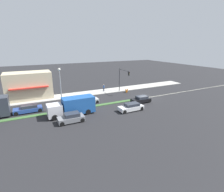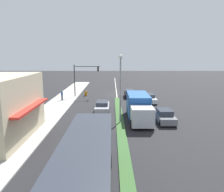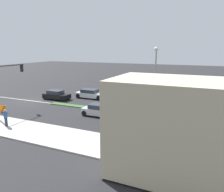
# 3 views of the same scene
# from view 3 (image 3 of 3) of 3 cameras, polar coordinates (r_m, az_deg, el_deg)

# --- Properties ---
(ground_plane) EXTENTS (160.00, 160.00, 0.00)m
(ground_plane) POSITION_cam_3_polar(r_m,az_deg,el_deg) (24.51, 11.10, -5.23)
(ground_plane) COLOR #232326
(sidewalk_right) EXTENTS (4.00, 73.00, 0.12)m
(sidewalk_right) POSITION_cam_3_polar(r_m,az_deg,el_deg) (16.27, 5.35, -14.14)
(sidewalk_right) COLOR #B2AFA8
(sidewalk_right) RESTS_ON ground
(lane_marking_center) EXTENTS (0.16, 60.00, 0.01)m
(lane_marking_center) POSITION_cam_3_polar(r_m,az_deg,el_deg) (33.28, -20.64, -1.13)
(lane_marking_center) COLOR beige
(lane_marking_center) RESTS_ON ground
(building_corner_store) EXTENTS (5.40, 8.98, 5.54)m
(building_corner_store) POSITION_cam_3_polar(r_m,az_deg,el_deg) (12.99, 20.06, -8.30)
(building_corner_store) COLOR #C6B793
(building_corner_store) RESTS_ON sidewalk_right
(traffic_signal_main) EXTENTS (4.59, 0.34, 5.60)m
(traffic_signal_main) POSITION_cam_3_polar(r_m,az_deg,el_deg) (26.74, -26.64, 3.72)
(traffic_signal_main) COLOR #333338
(traffic_signal_main) RESTS_ON sidewalk_right
(street_lamp) EXTENTS (0.44, 0.44, 7.37)m
(street_lamp) POSITION_cam_3_polar(r_m,az_deg,el_deg) (23.56, 11.26, 5.95)
(street_lamp) COLOR gray
(street_lamp) RESTS_ON median_strip
(pedestrian) EXTENTS (0.34, 0.34, 1.64)m
(pedestrian) POSITION_cam_3_polar(r_m,az_deg,el_deg) (22.82, -26.02, -5.04)
(pedestrian) COLOR #282D42
(pedestrian) RESTS_ON sidewalk_right
(warning_aframe_sign) EXTENTS (0.45, 0.53, 0.84)m
(warning_aframe_sign) POSITION_cam_3_polar(r_m,az_deg,el_deg) (28.39, -26.61, -3.02)
(warning_aframe_sign) COLOR orange
(warning_aframe_sign) RESTS_ON ground
(delivery_truck) EXTENTS (2.44, 7.50, 2.87)m
(delivery_truck) POSITION_cam_3_polar(r_m,az_deg,el_deg) (26.53, 9.23, -0.53)
(delivery_truck) COLOR silver
(delivery_truck) RESTS_ON ground
(sedan_silver) EXTENTS (1.83, 4.44, 1.30)m
(sedan_silver) POSITION_cam_3_polar(r_m,az_deg,el_deg) (24.07, -2.62, -3.77)
(sedan_silver) COLOR #B7BABF
(sedan_silver) RESTS_ON ground
(suv_black) EXTENTS (1.77, 3.89, 1.35)m
(suv_black) POSITION_cam_3_polar(r_m,az_deg,el_deg) (32.80, -14.35, 0.25)
(suv_black) COLOR black
(suv_black) RESTS_ON ground
(van_white) EXTENTS (1.81, 4.37, 1.33)m
(van_white) POSITION_cam_3_polar(r_m,az_deg,el_deg) (32.79, -5.63, 0.57)
(van_white) COLOR silver
(van_white) RESTS_ON ground
(suv_grey) EXTENTS (1.79, 3.84, 1.43)m
(suv_grey) POSITION_cam_3_polar(r_m,az_deg,el_deg) (29.14, 12.61, -1.10)
(suv_grey) COLOR slate
(suv_grey) RESTS_ON ground
(coupe_blue) EXTENTS (1.85, 4.52, 1.31)m
(coupe_blue) POSITION_cam_3_polar(r_m,az_deg,el_deg) (21.68, 23.16, -6.60)
(coupe_blue) COLOR #284793
(coupe_blue) RESTS_ON ground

